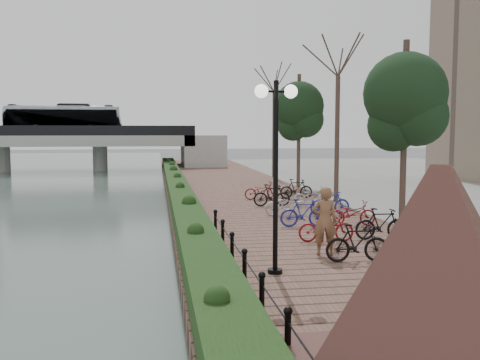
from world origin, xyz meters
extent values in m
cube|color=brown|center=(4.00, 17.50, 0.25)|extent=(8.00, 75.00, 0.50)
cube|color=#123313|center=(0.60, 20.00, 0.80)|extent=(1.10, 56.00, 0.60)
cylinder|color=black|center=(1.40, -1.00, 0.85)|extent=(0.10, 0.10, 0.70)
cylinder|color=black|center=(1.40, 1.00, 0.85)|extent=(0.10, 0.10, 0.70)
cylinder|color=black|center=(1.40, 3.00, 0.85)|extent=(0.10, 0.10, 0.70)
cylinder|color=black|center=(1.40, 5.00, 0.85)|extent=(0.10, 0.10, 0.70)
cylinder|color=black|center=(1.40, 7.00, 0.85)|extent=(0.10, 0.10, 0.70)
cylinder|color=black|center=(1.40, 9.00, 0.85)|extent=(0.10, 0.10, 0.70)
pyramid|color=#441D1E|center=(2.98, -2.39, 2.09)|extent=(4.57, 4.57, 2.76)
cylinder|color=black|center=(2.26, 3.72, 2.78)|extent=(0.12, 0.12, 4.55)
cylinder|color=black|center=(2.26, 3.72, 4.80)|extent=(0.70, 0.06, 0.06)
sphere|color=white|center=(1.91, 3.72, 4.80)|extent=(0.32, 0.32, 0.32)
sphere|color=white|center=(2.61, 3.72, 4.80)|extent=(0.32, 0.32, 0.32)
imported|color=brown|center=(4.00, 5.35, 1.45)|extent=(0.77, 0.60, 1.89)
imported|color=#B2B4B8|center=(4.60, 1.80, 0.95)|extent=(0.60, 1.72, 0.90)
imported|color=black|center=(4.60, 4.40, 1.00)|extent=(0.47, 1.66, 1.00)
imported|color=maroon|center=(4.60, 7.00, 0.95)|extent=(0.60, 1.71, 0.90)
imported|color=navy|center=(4.60, 9.60, 1.00)|extent=(0.47, 1.66, 1.00)
imported|color=#B2B4B8|center=(4.60, 12.20, 0.95)|extent=(0.60, 1.71, 0.90)
imported|color=black|center=(4.60, 14.80, 1.00)|extent=(0.47, 1.66, 1.00)
imported|color=maroon|center=(4.60, 17.40, 0.95)|extent=(0.60, 1.72, 0.90)
imported|color=#B2B4B8|center=(6.40, 4.40, 0.95)|extent=(0.60, 1.71, 0.90)
imported|color=black|center=(6.40, 7.00, 1.00)|extent=(0.47, 1.66, 1.00)
imported|color=maroon|center=(6.40, 9.60, 0.95)|extent=(0.60, 1.71, 0.90)
imported|color=navy|center=(6.40, 12.20, 1.00)|extent=(0.47, 1.66, 1.00)
imported|color=#B2B4B8|center=(6.40, 14.80, 0.95)|extent=(0.60, 1.71, 0.90)
imported|color=black|center=(6.40, 17.40, 1.00)|extent=(0.47, 1.66, 1.00)
cube|color=#9B9A96|center=(-15.00, 45.00, 3.00)|extent=(36.00, 8.00, 1.00)
cube|color=black|center=(-15.00, 48.90, 3.95)|extent=(36.00, 0.15, 0.90)
cylinder|color=#9B9A96|center=(-15.00, 45.00, 1.25)|extent=(1.40, 1.40, 2.50)
cylinder|color=#9B9A96|center=(-6.00, 45.00, 1.25)|extent=(1.40, 1.40, 2.50)
imported|color=white|center=(-9.29, 45.00, 5.00)|extent=(2.52, 10.77, 3.00)
camera|label=1|loc=(-0.49, -8.52, 3.88)|focal=40.00mm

